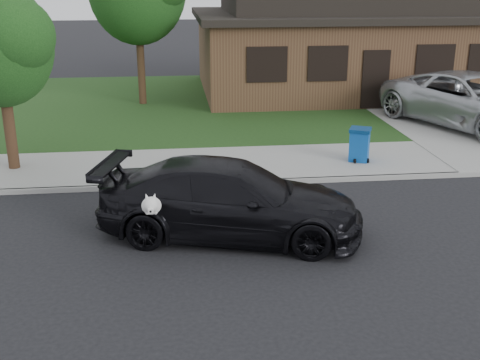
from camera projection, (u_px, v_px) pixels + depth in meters
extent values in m
plane|color=black|center=(355.00, 242.00, 11.51)|extent=(120.00, 120.00, 0.00)
cube|color=gray|center=(301.00, 162.00, 16.19)|extent=(60.00, 3.00, 0.12)
cube|color=gray|center=(313.00, 180.00, 14.78)|extent=(60.00, 0.12, 0.12)
cube|color=#193814|center=(258.00, 102.00, 23.70)|extent=(60.00, 13.00, 0.13)
cube|color=gray|center=(436.00, 115.00, 21.53)|extent=(4.50, 13.00, 0.14)
imported|color=black|center=(230.00, 200.00, 11.59)|extent=(5.44, 3.28, 1.48)
ellipsoid|color=white|center=(151.00, 206.00, 10.42)|extent=(0.34, 0.40, 0.30)
sphere|color=white|center=(151.00, 205.00, 10.17)|extent=(0.26, 0.26, 0.26)
cube|color=white|center=(151.00, 210.00, 10.07)|extent=(0.09, 0.12, 0.08)
sphere|color=black|center=(151.00, 212.00, 10.01)|extent=(0.04, 0.04, 0.04)
cone|color=white|center=(147.00, 197.00, 10.17)|extent=(0.11, 0.11, 0.14)
cone|color=white|center=(154.00, 196.00, 10.18)|extent=(0.11, 0.11, 0.14)
imported|color=#A9ACB1|center=(472.00, 101.00, 19.33)|extent=(5.06, 6.80, 1.72)
cube|color=#0E479A|center=(359.00, 146.00, 16.00)|extent=(0.65, 0.65, 0.80)
cube|color=navy|center=(360.00, 130.00, 15.86)|extent=(0.70, 0.70, 0.09)
cylinder|color=black|center=(355.00, 161.00, 15.87)|extent=(0.09, 0.13, 0.12)
cylinder|color=black|center=(368.00, 161.00, 15.90)|extent=(0.09, 0.13, 0.12)
cube|color=#422B1C|center=(345.00, 54.00, 25.50)|extent=(12.00, 8.00, 3.00)
cube|color=black|center=(347.00, 15.00, 24.97)|extent=(12.60, 8.60, 0.25)
cube|color=black|center=(348.00, 2.00, 24.80)|extent=(10.00, 6.50, 0.80)
cube|color=black|center=(375.00, 79.00, 21.85)|extent=(1.00, 0.06, 2.10)
cube|color=black|center=(267.00, 64.00, 21.22)|extent=(1.30, 0.05, 1.10)
cube|color=black|center=(328.00, 63.00, 21.46)|extent=(1.30, 0.05, 1.10)
cube|color=black|center=(435.00, 62.00, 21.89)|extent=(1.30, 0.05, 1.10)
cylinder|color=#332114|center=(141.00, 71.00, 22.79)|extent=(0.28, 0.28, 2.48)
cylinder|color=#332114|center=(10.00, 134.00, 15.25)|extent=(0.28, 0.28, 1.80)
sphere|color=#26591E|center=(16.00, 36.00, 14.14)|extent=(1.82, 1.82, 1.82)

